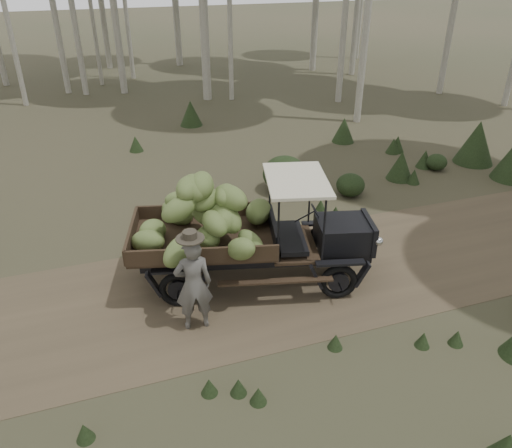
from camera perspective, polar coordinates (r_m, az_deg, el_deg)
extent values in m
plane|color=#473D2B|center=(10.15, -8.07, -8.56)|extent=(120.00, 120.00, 0.00)
cube|color=brown|center=(10.15, -8.07, -8.54)|extent=(70.00, 4.00, 0.01)
cube|color=black|center=(10.39, 9.75, -1.08)|extent=(1.21, 1.18, 0.55)
cube|color=black|center=(10.53, 12.68, -0.95)|extent=(0.35, 1.00, 0.63)
cube|color=black|center=(10.09, 2.00, -0.93)|extent=(0.43, 1.39, 0.55)
cube|color=#38281C|center=(10.09, -6.01, -1.74)|extent=(3.18, 2.45, 0.08)
cube|color=#38281C|center=(10.80, -6.00, 1.52)|extent=(2.75, 0.75, 0.32)
cube|color=#38281C|center=(9.22, -6.12, -3.62)|extent=(2.75, 0.75, 0.32)
cube|color=#38281C|center=(10.15, -14.05, -1.14)|extent=(0.51, 1.77, 0.32)
cube|color=beige|center=(9.64, 4.68, 5.03)|extent=(1.55, 1.95, 0.06)
cube|color=black|center=(10.64, -0.17, -2.25)|extent=(4.52, 1.24, 0.18)
cube|color=black|center=(9.99, 0.18, -4.51)|extent=(4.52, 1.24, 0.18)
torus|color=black|center=(11.33, 7.57, -1.85)|extent=(0.78, 0.32, 0.77)
torus|color=black|center=(10.01, 9.39, -6.53)|extent=(0.78, 0.32, 0.77)
torus|color=black|center=(11.13, -8.40, -2.51)|extent=(0.78, 0.32, 0.77)
torus|color=black|center=(9.79, -8.85, -7.40)|extent=(0.78, 0.32, 0.77)
sphere|color=beige|center=(10.91, 12.47, 0.47)|extent=(0.18, 0.18, 0.18)
sphere|color=beige|center=(10.16, 13.84, -1.94)|extent=(0.18, 0.18, 0.18)
ellipsoid|color=olive|center=(9.79, -12.27, -1.95)|extent=(0.93, 0.96, 0.66)
ellipsoid|color=olive|center=(9.62, -3.53, 0.88)|extent=(0.82, 1.07, 0.79)
ellipsoid|color=olive|center=(9.62, -5.76, 2.72)|extent=(0.80, 0.64, 0.51)
ellipsoid|color=olive|center=(9.51, -6.24, 4.43)|extent=(0.68, 0.86, 0.62)
ellipsoid|color=olive|center=(9.99, -11.70, -0.76)|extent=(0.83, 0.83, 0.61)
ellipsoid|color=olive|center=(9.85, -5.79, 1.46)|extent=(0.56, 0.67, 0.52)
ellipsoid|color=olive|center=(9.67, -3.51, 3.29)|extent=(0.72, 0.88, 0.50)
ellipsoid|color=olive|center=(9.50, -6.93, 3.91)|extent=(0.92, 0.69, 0.47)
ellipsoid|color=olive|center=(10.42, 0.29, 1.43)|extent=(0.88, 0.97, 0.57)
ellipsoid|color=olive|center=(10.31, -8.61, 2.71)|extent=(0.75, 0.57, 0.39)
ellipsoid|color=olive|center=(9.57, -2.91, 3.02)|extent=(0.82, 0.95, 0.55)
ellipsoid|color=olive|center=(9.53, -7.71, 4.02)|extent=(0.74, 0.88, 0.48)
ellipsoid|color=olive|center=(9.60, -5.51, -1.57)|extent=(0.52, 0.74, 0.51)
ellipsoid|color=olive|center=(9.40, -4.72, 0.07)|extent=(0.59, 0.82, 0.57)
ellipsoid|color=olive|center=(9.42, -8.80, 1.71)|extent=(0.88, 0.52, 0.69)
ellipsoid|color=olive|center=(9.64, -6.25, 4.12)|extent=(0.67, 0.86, 0.50)
ellipsoid|color=olive|center=(9.49, -0.59, -2.11)|extent=(0.60, 0.83, 0.53)
ellipsoid|color=olive|center=(9.49, -3.63, 0.30)|extent=(0.86, 0.79, 0.61)
ellipsoid|color=olive|center=(9.89, -6.30, 3.34)|extent=(0.78, 0.68, 0.45)
ellipsoid|color=olive|center=(9.51, -7.02, 4.12)|extent=(0.50, 0.80, 0.60)
ellipsoid|color=olive|center=(10.65, -8.99, 1.31)|extent=(0.86, 0.97, 0.53)
ellipsoid|color=olive|center=(9.12, -8.71, -3.02)|extent=(0.98, 0.78, 0.76)
ellipsoid|color=olive|center=(9.11, -1.73, -2.86)|extent=(0.69, 0.92, 0.71)
imported|color=#585550|center=(8.94, -7.16, -6.90)|extent=(0.71, 0.50, 1.85)
cylinder|color=#373126|center=(8.43, -7.55, -1.64)|extent=(0.53, 0.53, 0.02)
cylinder|color=#373126|center=(8.40, -7.58, -1.28)|extent=(0.27, 0.27, 0.15)
cone|color=#233319|center=(16.91, 18.72, 7.07)|extent=(0.52, 0.52, 0.57)
ellipsoid|color=#233319|center=(14.31, 10.75, 4.41)|extent=(0.80, 0.80, 0.64)
cone|color=#233319|center=(17.88, 15.40, 8.63)|extent=(0.47, 0.47, 0.52)
cone|color=#233319|center=(17.90, -13.59, 8.92)|extent=(0.49, 0.49, 0.54)
cone|color=#233319|center=(15.72, 16.22, 6.46)|extent=(0.80, 0.80, 0.88)
cone|color=#233319|center=(18.02, 15.84, 8.80)|extent=(0.51, 0.51, 0.57)
cone|color=#233319|center=(20.31, -7.47, 12.46)|extent=(0.89, 0.89, 0.98)
cone|color=#233319|center=(18.56, 9.99, 10.55)|extent=(0.80, 0.80, 0.89)
cone|color=#233319|center=(8.04, 26.68, -21.87)|extent=(0.48, 0.48, 0.53)
cone|color=#233319|center=(15.62, 17.59, 5.23)|extent=(0.40, 0.40, 0.45)
ellipsoid|color=#233319|center=(16.83, 19.95, 6.67)|extent=(0.64, 0.64, 0.51)
ellipsoid|color=#233319|center=(14.34, 3.29, 5.76)|extent=(1.26, 1.26, 1.01)
cone|color=#233319|center=(17.77, 23.91, 8.55)|extent=(1.25, 1.25, 1.39)
cone|color=#233319|center=(11.98, -5.32, -1.19)|extent=(0.27, 0.27, 0.30)
cone|color=#233319|center=(9.40, 18.55, -12.38)|extent=(0.27, 0.27, 0.30)
cone|color=#233319|center=(9.64, 21.97, -11.93)|extent=(0.27, 0.27, 0.30)
cone|color=#233319|center=(13.45, 7.40, 2.23)|extent=(0.27, 0.27, 0.30)
cone|color=#233319|center=(12.67, -5.96, 0.54)|extent=(0.27, 0.27, 0.30)
cone|color=#233319|center=(8.20, -5.38, -17.97)|extent=(0.27, 0.27, 0.30)
cone|color=#233319|center=(7.99, -19.02, -21.54)|extent=(0.27, 0.27, 0.30)
cone|color=#233319|center=(9.00, 9.07, -13.08)|extent=(0.27, 0.27, 0.30)
cone|color=#233319|center=(8.17, -2.03, -18.04)|extent=(0.27, 0.27, 0.30)
cone|color=#233319|center=(8.05, 0.27, -18.96)|extent=(0.27, 0.27, 0.30)
cone|color=#233319|center=(12.40, -0.04, 0.04)|extent=(0.27, 0.27, 0.30)
cone|color=#233319|center=(13.14, 9.08, 1.42)|extent=(0.27, 0.27, 0.30)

